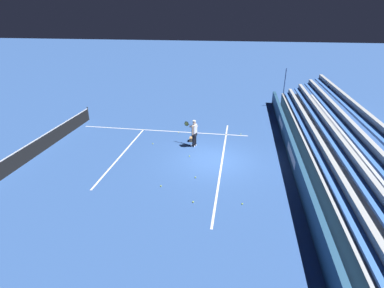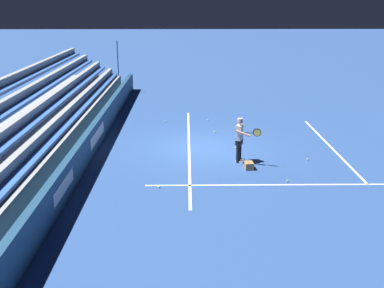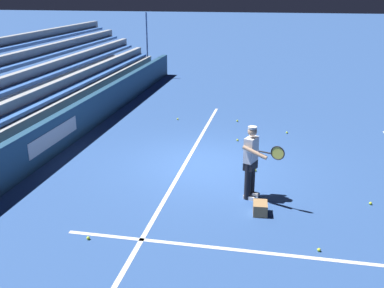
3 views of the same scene
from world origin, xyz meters
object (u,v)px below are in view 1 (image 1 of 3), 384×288
object	(u,v)px
tennis_ball_near_player	(189,156)
tennis_ball_by_box	(179,133)
tennis_ball_on_baseline	(241,134)
tennis_ball_far_left	(193,202)
tennis_player	(194,133)
ball_box_cardboard	(192,139)
tennis_net	(46,141)
tennis_ball_stray_back	(195,177)
tennis_ball_midcourt	(153,144)
tennis_ball_far_right	(161,186)
tennis_ball_toward_net	(242,204)

from	to	relation	value
tennis_ball_near_player	tennis_ball_by_box	bearing A→B (deg)	21.17
tennis_ball_on_baseline	tennis_ball_far_left	bearing A→B (deg)	166.87
tennis_player	tennis_ball_by_box	distance (m)	2.62
ball_box_cardboard	tennis_net	bearing A→B (deg)	106.53
ball_box_cardboard	tennis_ball_by_box	bearing A→B (deg)	42.25
ball_box_cardboard	tennis_ball_stray_back	world-z (taller)	ball_box_cardboard
tennis_ball_midcourt	tennis_net	bearing A→B (deg)	104.90
tennis_ball_by_box	tennis_net	world-z (taller)	tennis_net
tennis_player	tennis_ball_on_baseline	world-z (taller)	tennis_player
tennis_ball_on_baseline	tennis_net	size ratio (longest dim) A/B	0.01
tennis_ball_far_right	tennis_ball_midcourt	xyz separation A→B (m)	(4.94, 1.84, 0.00)
tennis_ball_on_baseline	tennis_net	world-z (taller)	tennis_net
tennis_ball_far_right	tennis_ball_toward_net	bearing A→B (deg)	-102.40
tennis_player	tennis_ball_near_player	distance (m)	1.80
tennis_ball_stray_back	tennis_ball_by_box	bearing A→B (deg)	19.36
ball_box_cardboard	tennis_ball_far_left	distance (m)	7.02
tennis_ball_toward_net	tennis_ball_far_left	bearing A→B (deg)	95.46
tennis_ball_by_box	ball_box_cardboard	bearing A→B (deg)	-137.75
tennis_ball_on_baseline	tennis_ball_near_player	bearing A→B (deg)	143.91
tennis_net	tennis_ball_near_player	bearing A→B (deg)	-88.39
tennis_player	tennis_ball_far_right	distance (m)	5.23
tennis_net	tennis_player	bearing A→B (deg)	-78.49
tennis_net	tennis_ball_stray_back	bearing A→B (deg)	-102.49
tennis_ball_toward_net	tennis_player	bearing A→B (deg)	27.46
tennis_ball_far_right	tennis_player	bearing A→B (deg)	-9.46
tennis_player	tennis_ball_far_right	bearing A→B (deg)	170.54
tennis_ball_near_player	tennis_ball_midcourt	bearing A→B (deg)	61.67
tennis_player	tennis_net	xyz separation A→B (m)	(-1.84, 9.02, -0.40)
tennis_ball_far_left	tennis_ball_stray_back	world-z (taller)	same
tennis_ball_on_baseline	tennis_ball_stray_back	xyz separation A→B (m)	(-6.45, 2.24, 0.00)
tennis_player	tennis_ball_on_baseline	xyz separation A→B (m)	(2.47, -2.93, -0.86)
tennis_player	tennis_ball_far_left	xyz separation A→B (m)	(-6.16, -0.92, -0.86)
tennis_ball_on_baseline	tennis_ball_toward_net	distance (m)	8.42
tennis_ball_stray_back	tennis_ball_toward_net	size ratio (longest dim) A/B	1.00
tennis_ball_toward_net	ball_box_cardboard	bearing A→B (deg)	26.62
tennis_ball_far_right	tennis_ball_near_player	bearing A→B (deg)	-13.25
tennis_ball_stray_back	tennis_ball_midcourt	size ratio (longest dim) A/B	1.00
tennis_ball_stray_back	tennis_ball_toward_net	world-z (taller)	same
tennis_ball_near_player	tennis_ball_stray_back	distance (m)	2.51
tennis_ball_by_box	tennis_ball_toward_net	distance (m)	9.16
tennis_ball_near_player	tennis_net	world-z (taller)	tennis_net
ball_box_cardboard	tennis_ball_near_player	bearing A→B (deg)	-173.96
tennis_player	tennis_ball_stray_back	xyz separation A→B (m)	(-3.99, -0.69, -0.86)
tennis_ball_far_right	tennis_ball_by_box	distance (m)	7.13
tennis_ball_by_box	tennis_ball_midcourt	world-z (taller)	same
tennis_ball_by_box	tennis_ball_near_player	bearing A→B (deg)	-158.83
tennis_player	tennis_ball_stray_back	bearing A→B (deg)	-170.15
ball_box_cardboard	tennis_ball_midcourt	xyz separation A→B (m)	(-0.91, 2.41, -0.10)
tennis_player	tennis_ball_far_left	world-z (taller)	tennis_player
ball_box_cardboard	tennis_ball_near_player	xyz separation A→B (m)	(-2.34, -0.25, -0.10)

